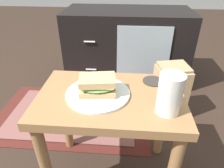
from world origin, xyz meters
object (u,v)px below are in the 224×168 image
at_px(tv_cabinet, 127,47).
at_px(beer_glass, 170,94).
at_px(sandwich_front, 97,85).
at_px(coaster, 153,81).
at_px(plate, 98,94).
at_px(paper_bag, 170,92).

distance_m(tv_cabinet, beer_glass, 1.06).
height_order(sandwich_front, coaster, sandwich_front).
bearing_deg(tv_cabinet, plate, -96.09).
bearing_deg(beer_glass, tv_cabinet, 98.06).
distance_m(plate, sandwich_front, 0.04).
bearing_deg(plate, coaster, 28.03).
xyz_separation_m(tv_cabinet, beer_glass, (0.15, -1.03, 0.24)).
relative_size(sandwich_front, coaster, 1.75).
distance_m(tv_cabinet, coaster, 0.86).
relative_size(plate, paper_bag, 0.66).
distance_m(beer_glass, coaster, 0.21).
xyz_separation_m(coaster, paper_bag, (0.17, 0.35, -0.28)).
bearing_deg(paper_bag, tv_cabinet, 120.61).
relative_size(plate, sandwich_front, 1.60).
relative_size(tv_cabinet, sandwich_front, 6.32).
relative_size(beer_glass, paper_bag, 0.38).
relative_size(plate, coaster, 2.80).
height_order(plate, paper_bag, plate).
xyz_separation_m(sandwich_front, paper_bag, (0.39, 0.47, -0.32)).
relative_size(coaster, paper_bag, 0.24).
height_order(tv_cabinet, plate, tv_cabinet).
relative_size(beer_glass, coaster, 1.62).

